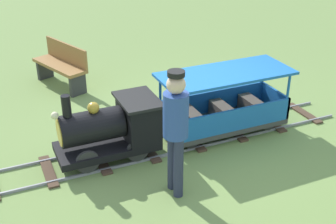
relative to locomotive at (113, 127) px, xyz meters
name	(u,v)px	position (x,y,z in m)	size (l,w,h in m)	color
ground_plane	(194,139)	(0.00, -1.26, -0.48)	(60.00, 60.00, 0.00)	#75934C
track	(170,144)	(0.00, -0.85, -0.47)	(0.78, 5.70, 0.04)	gray
locomotive	(113,127)	(0.00, 0.00, 0.00)	(0.74, 1.44, 1.03)	black
passenger_car	(224,108)	(0.00, -1.75, -0.06)	(0.84, 2.00, 0.97)	#3F3F3F
conductor_person	(176,124)	(-1.06, -0.45, 0.47)	(0.30, 0.30, 1.62)	#282D47
park_bench	(62,65)	(2.87, 0.12, -0.07)	(1.36, 0.84, 0.82)	olive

